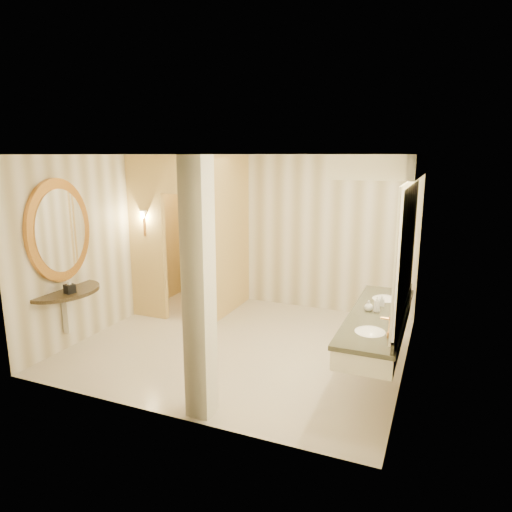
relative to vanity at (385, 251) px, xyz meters
The scene contains 16 objects.
floor 2.59m from the vanity, 168.57° to the left, with size 4.50×4.50×0.00m, color beige.
ceiling 2.29m from the vanity, 168.57° to the left, with size 4.50×4.50×0.00m, color white.
wall_back 3.12m from the vanity, 129.51° to the left, with size 4.50×0.02×2.70m, color white.
wall_front 2.56m from the vanity, 141.05° to the right, with size 4.50×0.02×2.70m, color white.
wall_left 4.26m from the vanity, behind, with size 0.02×4.00×2.70m, color white.
wall_right 0.56m from the vanity, 55.91° to the left, with size 0.02×4.00×2.70m, color white.
toilet_closet 3.41m from the vanity, 156.35° to the left, with size 1.50×1.55×2.70m.
wall_sconce 3.99m from the vanity, 168.00° to the left, with size 0.14×0.14×0.42m.
vanity is the anchor object (origin of this frame).
console_shelf 4.25m from the vanity, behind, with size 1.08×1.08×1.99m.
pillar 2.17m from the vanity, 139.33° to the right, with size 0.26×0.26×2.70m, color white.
tissue_box 4.12m from the vanity, 169.06° to the right, with size 0.12×0.12×0.12m, color black.
toilet 3.94m from the vanity, 145.32° to the left, with size 0.46×0.81×0.83m, color white.
soap_bottle_a 0.74m from the vanity, 95.85° to the left, with size 0.06×0.06×0.14m, color beige.
soap_bottle_b 0.71m from the vanity, 164.15° to the left, with size 0.10×0.10×0.13m, color silver.
soap_bottle_c 0.66m from the vanity, 147.64° to the left, with size 0.08×0.08×0.20m, color #C6B28C.
Camera 1 is at (2.57, -5.65, 2.69)m, focal length 32.00 mm.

